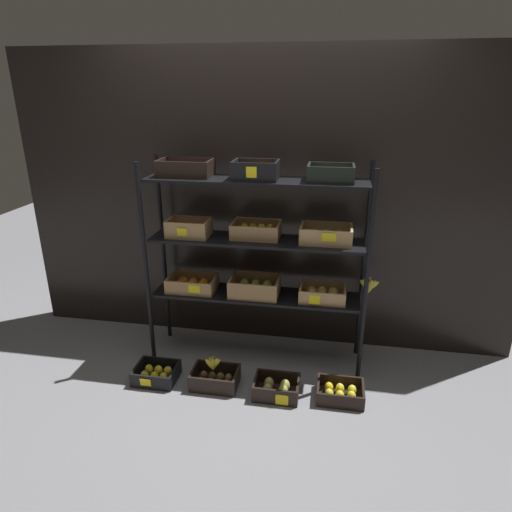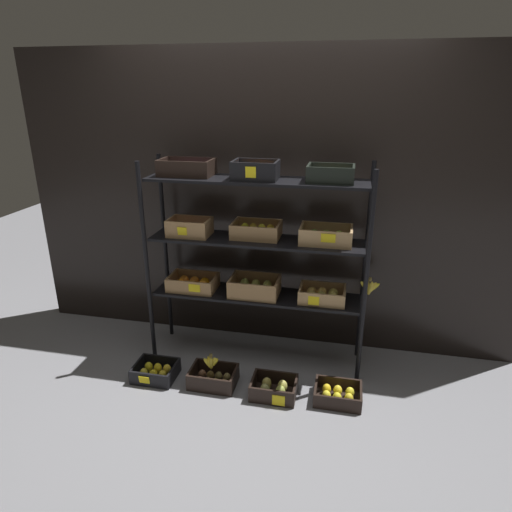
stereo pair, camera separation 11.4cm
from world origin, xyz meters
The scene contains 8 objects.
ground_plane centered at (0.00, 0.00, 0.00)m, with size 10.00×10.00×0.00m, color gray.
storefront_wall centered at (0.00, 0.38, 1.15)m, with size 3.98×0.12×2.31m, color black.
display_rack centered at (0.00, 0.00, 0.97)m, with size 1.72×0.39×1.55m.
crate_ground_lemon centered at (-0.67, -0.44, 0.05)m, with size 0.30×0.26×0.11m.
crate_ground_kiwi centered at (-0.22, -0.43, 0.05)m, with size 0.33×0.23×0.13m.
crate_ground_pear centered at (0.22, -0.46, 0.05)m, with size 0.31×0.24×0.12m.
crate_ground_right_lemon centered at (0.66, -0.42, 0.04)m, with size 0.32×0.24×0.11m.
banana_bunch_loose centered at (-0.24, -0.42, 0.18)m, with size 0.13×0.05×0.12m.
Camera 1 is at (0.53, -3.02, 2.01)m, focal length 31.23 mm.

